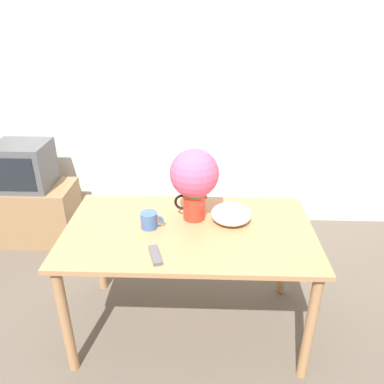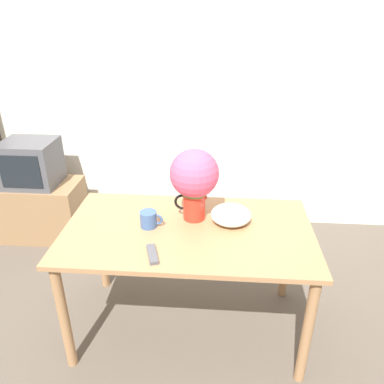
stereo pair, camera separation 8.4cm
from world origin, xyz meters
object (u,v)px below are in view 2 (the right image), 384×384
at_px(white_bowl, 231,215).
at_px(coffee_mug, 149,219).
at_px(tv_set, 31,163).
at_px(flower_vase, 194,179).

bearing_deg(white_bowl, coffee_mug, -169.78).
distance_m(coffee_mug, tv_set, 1.64).
relative_size(coffee_mug, white_bowl, 0.56).
bearing_deg(tv_set, flower_vase, -31.16).
xyz_separation_m(flower_vase, white_bowl, (0.23, -0.03, -0.22)).
relative_size(coffee_mug, tv_set, 0.31).
xyz_separation_m(coffee_mug, white_bowl, (0.50, 0.09, 0.00)).
height_order(flower_vase, white_bowl, flower_vase).
height_order(coffee_mug, white_bowl, white_bowl).
xyz_separation_m(coffee_mug, tv_set, (-1.26, 1.04, -0.09)).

